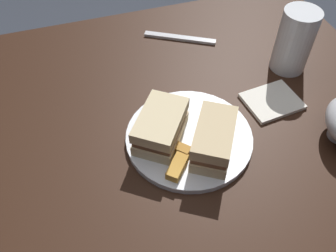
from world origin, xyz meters
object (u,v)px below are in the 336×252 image
(sandwich_half_left, at_px, (161,126))
(sandwich_half_right, at_px, (214,139))
(plate, at_px, (189,137))
(napkin, at_px, (271,100))
(fork, at_px, (180,38))
(pint_glass, at_px, (293,44))

(sandwich_half_left, xyz_separation_m, sandwich_half_right, (-0.08, 0.06, 0.00))
(plate, bearing_deg, sandwich_half_left, -14.11)
(napkin, bearing_deg, fork, -67.59)
(sandwich_half_left, bearing_deg, pint_glass, -160.72)
(sandwich_half_left, distance_m, fork, 0.33)
(pint_glass, distance_m, fork, 0.27)
(sandwich_half_left, relative_size, pint_glass, 0.97)
(sandwich_half_left, relative_size, fork, 0.77)
(sandwich_half_left, xyz_separation_m, pint_glass, (-0.34, -0.12, 0.02))
(sandwich_half_left, height_order, fork, sandwich_half_left)
(plate, height_order, fork, plate)
(sandwich_half_right, height_order, napkin, sandwich_half_right)
(fork, bearing_deg, sandwich_half_left, -85.64)
(sandwich_half_left, relative_size, sandwich_half_right, 1.02)
(sandwich_half_left, distance_m, pint_glass, 0.36)
(napkin, bearing_deg, sandwich_half_left, 6.36)
(napkin, bearing_deg, plate, 11.63)
(plate, xyz_separation_m, sandwich_half_right, (-0.03, 0.05, 0.04))
(pint_glass, bearing_deg, plate, 24.59)
(plate, xyz_separation_m, napkin, (-0.20, -0.04, -0.00))
(sandwich_half_left, height_order, napkin, sandwich_half_left)
(sandwich_half_right, bearing_deg, sandwich_half_left, -36.14)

